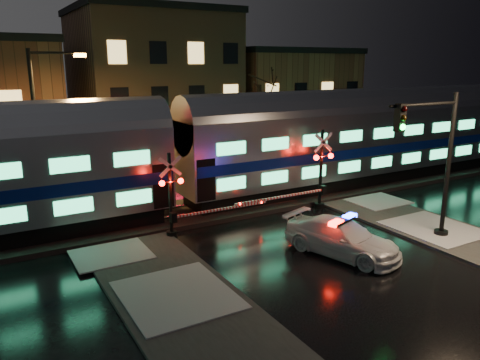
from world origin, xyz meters
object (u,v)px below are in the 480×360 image
police_car (342,238)px  streetlight (42,121)px  traffic_light (434,165)px  crossing_signal_left (179,203)px  crossing_signal_right (316,178)px

police_car → streetlight: (-9.49, 11.92, 4.10)m
police_car → streetlight: size_ratio=0.63×
police_car → traffic_light: (4.24, -0.79, 2.73)m
crossing_signal_left → streetlight: streetlight is taller
police_car → crossing_signal_right: 6.05m
crossing_signal_left → traffic_light: bearing=-33.2°
police_car → traffic_light: 5.10m
crossing_signal_right → police_car: bearing=-118.6°
police_car → crossing_signal_right: bearing=43.6°
traffic_light → streetlight: size_ratio=0.78×
traffic_light → police_car: bearing=163.6°
streetlight → crossing_signal_left: bearing=-55.9°
crossing_signal_left → traffic_light: 11.14m
crossing_signal_right → traffic_light: traffic_light is taller
crossing_signal_right → traffic_light: size_ratio=0.94×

